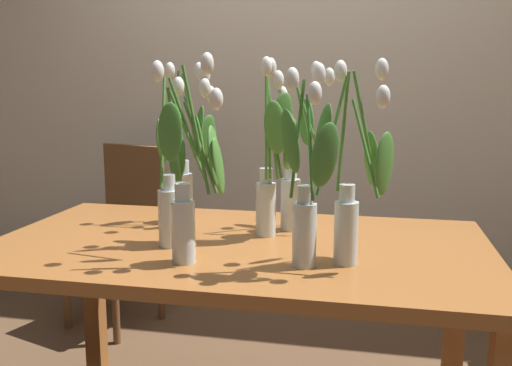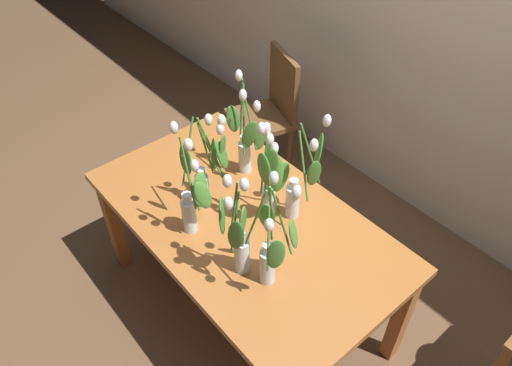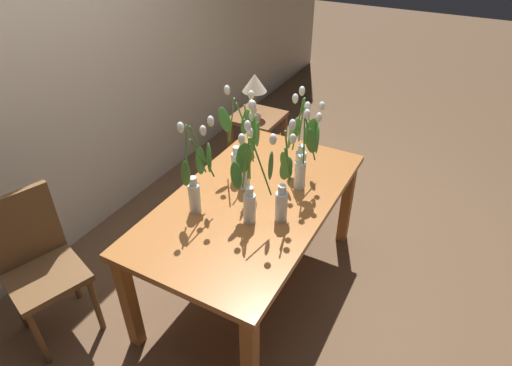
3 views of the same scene
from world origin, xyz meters
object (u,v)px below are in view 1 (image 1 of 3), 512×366
Objects in this scene: dining_table at (239,269)px; dining_chair at (123,224)px; tulip_vase_1 at (299,174)px; tulip_vase_3 at (194,202)px; tulip_vase_0 at (305,202)px; tulip_vase_5 at (187,167)px; tulip_vase_6 at (178,172)px; tulip_vase_4 at (349,184)px; tulip_vase_2 at (273,164)px.

dining_table is 1.72× the size of dining_chair.
tulip_vase_3 is at bearing -118.81° from tulip_vase_1.
tulip_vase_3 is at bearing -178.03° from tulip_vase_0.
dining_table is 2.74× the size of tulip_vase_5.
dining_chair is at bearing 133.41° from tulip_vase_0.
tulip_vase_3 is (-0.31, -0.01, -0.01)m from tulip_vase_0.
dining_table is 0.43m from tulip_vase_0.
tulip_vase_0 is at bearing 1.97° from tulip_vase_3.
tulip_vase_3 is 0.19m from tulip_vase_6.
tulip_vase_4 is 0.71m from tulip_vase_5.
tulip_vase_5 is at bearing -49.54° from dining_chair.
tulip_vase_5 reaches higher than tulip_vase_6.
tulip_vase_0 is at bearing -80.31° from tulip_vase_1.
tulip_vase_4 is 1.69m from dining_chair.
tulip_vase_6 reaches higher than dining_chair.
tulip_vase_4 is 0.99× the size of tulip_vase_5.
dining_table is 2.72× the size of tulip_vase_3.
tulip_vase_2 is 0.63× the size of dining_chair.
tulip_vase_3 is 0.49m from tulip_vase_5.
tulip_vase_4 reaches higher than tulip_vase_6.
dining_chair is at bearing 130.46° from tulip_vase_5.
tulip_vase_2 is 1.01× the size of tulip_vase_5.
dining_chair is at bearing 137.92° from tulip_vase_4.
dining_chair is (-0.61, 0.72, -0.42)m from tulip_vase_5.
tulip_vase_5 is (-0.60, 0.38, -0.03)m from tulip_vase_4.
tulip_vase_2 is 1.03× the size of tulip_vase_4.
tulip_vase_3 is at bearing -107.31° from dining_table.
tulip_vase_2 is (-0.07, -0.13, 0.05)m from tulip_vase_1.
tulip_vase_1 is at bearing -35.60° from dining_chair.
tulip_vase_0 is 0.96× the size of tulip_vase_6.
tulip_vase_6 is (0.07, -0.30, 0.03)m from tulip_vase_5.
tulip_vase_5 is (-0.25, 0.22, 0.30)m from dining_table.
tulip_vase_1 is at bearing 39.63° from tulip_vase_6.
tulip_vase_5 is (-0.34, 0.14, -0.04)m from tulip_vase_2.
dining_table is 0.50m from tulip_vase_4.
dining_table is 2.92× the size of tulip_vase_0.
dining_table is at bearing 137.22° from tulip_vase_0.
tulip_vase_3 is 0.44m from tulip_vase_4.
dining_table is at bearing -47.57° from dining_chair.
tulip_vase_0 is at bearing -64.60° from tulip_vase_2.
tulip_vase_1 reaches higher than tulip_vase_6.
tulip_vase_6 is (-0.10, 0.15, 0.06)m from tulip_vase_3.
dining_table is at bearing -129.46° from tulip_vase_1.
tulip_vase_3 reaches higher than tulip_vase_1.
dining_table is at bearing -41.91° from tulip_vase_5.
tulip_vase_0 is 1.65m from dining_chair.
tulip_vase_1 is 0.99× the size of tulip_vase_3.
tulip_vase_0 is 0.95× the size of tulip_vase_4.
tulip_vase_6 is (-0.17, -0.08, 0.33)m from dining_table.
tulip_vase_1 is 0.99× the size of tulip_vase_2.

